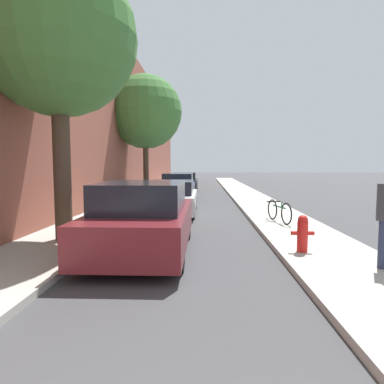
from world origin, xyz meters
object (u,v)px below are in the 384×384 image
object	(u,v)px
parked_car_black	(185,182)
street_tree_near	(58,38)
fire_hydrant	(303,233)
street_tree_far	(145,112)
parked_car_navy	(179,187)
parked_car_maroon	(143,219)
parked_car_white	(171,198)
bicycle	(279,211)

from	to	relation	value
parked_car_black	street_tree_near	bearing A→B (deg)	-96.81
street_tree_near	fire_hydrant	size ratio (longest dim) A/B	8.55
fire_hydrant	street_tree_far	bearing A→B (deg)	114.64
parked_car_navy	street_tree_near	xyz separation A→B (m)	(-1.86, -10.13, 3.97)
parked_car_maroon	parked_car_black	xyz separation A→B (m)	(-0.10, 16.17, -0.08)
parked_car_maroon	parked_car_black	world-z (taller)	parked_car_maroon
parked_car_white	parked_car_navy	size ratio (longest dim) A/B	0.95
bicycle	fire_hydrant	bearing A→B (deg)	-108.35
street_tree_near	bicycle	size ratio (longest dim) A/B	4.10
parked_car_white	street_tree_near	distance (m)	6.58
parked_car_maroon	parked_car_navy	size ratio (longest dim) A/B	0.96
fire_hydrant	parked_car_white	bearing A→B (deg)	119.09
parked_car_white	parked_car_navy	world-z (taller)	parked_car_navy
parked_car_white	street_tree_far	xyz separation A→B (m)	(-1.90, 5.36, 4.01)
parked_car_black	parked_car_white	bearing A→B (deg)	-89.21
street_tree_near	street_tree_far	world-z (taller)	street_tree_far
fire_hydrant	bicycle	size ratio (longest dim) A/B	0.48
parked_car_navy	street_tree_near	distance (m)	11.04
parked_car_navy	fire_hydrant	bearing A→B (deg)	-73.23
street_tree_near	fire_hydrant	bearing A→B (deg)	-9.72
fire_hydrant	bicycle	world-z (taller)	fire_hydrant
parked_car_maroon	street_tree_far	world-z (taller)	street_tree_far
street_tree_near	parked_car_white	bearing A→B (deg)	67.33
parked_car_white	parked_car_navy	xyz separation A→B (m)	(-0.15, 5.32, 0.06)
street_tree_near	street_tree_far	xyz separation A→B (m)	(0.11, 10.16, -0.02)
parked_car_black	street_tree_far	xyz separation A→B (m)	(-1.75, -5.40, 3.98)
parked_car_navy	street_tree_near	bearing A→B (deg)	-100.39
parked_car_white	fire_hydrant	distance (m)	6.52
parked_car_white	bicycle	bearing A→B (deg)	-33.63
parked_car_white	fire_hydrant	size ratio (longest dim) A/B	5.45
street_tree_near	fire_hydrant	distance (m)	6.68
parked_car_black	bicycle	distance (m)	13.56
parked_car_maroon	bicycle	xyz separation A→B (m)	(3.52, 3.11, -0.25)
parked_car_maroon	parked_car_navy	bearing A→B (deg)	90.54
parked_car_black	bicycle	world-z (taller)	parked_car_black
parked_car_navy	parked_car_black	xyz separation A→B (m)	(0.00, 5.43, -0.03)
parked_car_maroon	bicycle	distance (m)	4.70
parked_car_navy	fire_hydrant	world-z (taller)	parked_car_navy
parked_car_black	street_tree_far	distance (m)	6.93
parked_car_navy	fire_hydrant	size ratio (longest dim) A/B	5.75
bicycle	parked_car_maroon	bearing A→B (deg)	-151.79
parked_car_maroon	street_tree_near	world-z (taller)	street_tree_near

